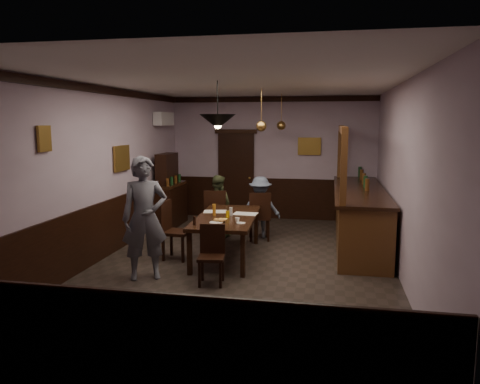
% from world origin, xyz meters
% --- Properties ---
extents(room, '(5.01, 8.01, 3.01)m').
position_xyz_m(room, '(0.00, 0.00, 1.50)').
color(room, '#2D2621').
rests_on(room, ground).
extents(dining_table, '(1.13, 2.25, 0.75)m').
position_xyz_m(dining_table, '(-0.35, 0.41, 0.69)').
color(dining_table, black).
rests_on(dining_table, ground).
extents(chair_far_left, '(0.51, 0.51, 1.02)m').
position_xyz_m(chair_far_left, '(-0.86, 1.65, 0.56)').
color(chair_far_left, black).
rests_on(chair_far_left, ground).
extents(chair_far_right, '(0.51, 0.51, 0.99)m').
position_xyz_m(chair_far_right, '(0.04, 1.70, 0.54)').
color(chair_far_right, black).
rests_on(chair_far_right, ground).
extents(chair_near, '(0.42, 0.42, 0.87)m').
position_xyz_m(chair_near, '(-0.27, -0.92, 0.48)').
color(chair_near, black).
rests_on(chair_near, ground).
extents(chair_side, '(0.47, 0.47, 1.03)m').
position_xyz_m(chair_side, '(-1.27, 0.16, 0.56)').
color(chair_side, black).
rests_on(chair_side, ground).
extents(person_standing, '(0.81, 0.71, 1.88)m').
position_xyz_m(person_standing, '(-1.32, -0.90, 0.94)').
color(person_standing, slate).
rests_on(person_standing, ground).
extents(person_seated_left, '(0.71, 0.60, 1.29)m').
position_xyz_m(person_seated_left, '(-0.89, 1.93, 0.64)').
color(person_seated_left, '#4C5533').
rests_on(person_seated_left, ground).
extents(person_seated_right, '(0.86, 0.54, 1.27)m').
position_xyz_m(person_seated_right, '(0.01, 1.98, 0.63)').
color(person_seated_right, slate).
rests_on(person_seated_right, ground).
extents(newspaper_left, '(0.47, 0.38, 0.01)m').
position_xyz_m(newspaper_left, '(-0.63, 0.74, 0.75)').
color(newspaper_left, silver).
rests_on(newspaper_left, dining_table).
extents(newspaper_right, '(0.43, 0.32, 0.01)m').
position_xyz_m(newspaper_right, '(-0.05, 0.64, 0.75)').
color(newspaper_right, silver).
rests_on(newspaper_right, dining_table).
extents(napkin, '(0.16, 0.16, 0.00)m').
position_xyz_m(napkin, '(-0.36, 0.12, 0.75)').
color(napkin, '#FFDA5D').
rests_on(napkin, dining_table).
extents(saucer, '(0.15, 0.15, 0.01)m').
position_xyz_m(saucer, '(0.01, -0.14, 0.76)').
color(saucer, white).
rests_on(saucer, dining_table).
extents(coffee_cup, '(0.08, 0.08, 0.07)m').
position_xyz_m(coffee_cup, '(-0.05, -0.11, 0.80)').
color(coffee_cup, white).
rests_on(coffee_cup, saucer).
extents(pastry_plate, '(0.22, 0.22, 0.01)m').
position_xyz_m(pastry_plate, '(-0.39, -0.19, 0.76)').
color(pastry_plate, white).
rests_on(pastry_plate, dining_table).
extents(pastry_ring_a, '(0.13, 0.13, 0.04)m').
position_xyz_m(pastry_ring_a, '(-0.39, -0.10, 0.79)').
color(pastry_ring_a, '#C68C47').
rests_on(pastry_ring_a, pastry_plate).
extents(pastry_ring_b, '(0.13, 0.13, 0.04)m').
position_xyz_m(pastry_ring_b, '(-0.31, -0.12, 0.79)').
color(pastry_ring_b, '#C68C47').
rests_on(pastry_ring_b, pastry_plate).
extents(soda_can, '(0.07, 0.07, 0.12)m').
position_xyz_m(soda_can, '(-0.30, 0.27, 0.81)').
color(soda_can, yellow).
rests_on(soda_can, dining_table).
extents(beer_glass, '(0.06, 0.06, 0.20)m').
position_xyz_m(beer_glass, '(-0.57, 0.42, 0.85)').
color(beer_glass, '#BF721E').
rests_on(beer_glass, dining_table).
extents(water_glass, '(0.06, 0.06, 0.15)m').
position_xyz_m(water_glass, '(-0.27, 0.43, 0.82)').
color(water_glass, silver).
rests_on(water_glass, dining_table).
extents(pepper_mill, '(0.04, 0.04, 0.14)m').
position_xyz_m(pepper_mill, '(-0.69, -0.40, 0.82)').
color(pepper_mill, black).
rests_on(pepper_mill, dining_table).
extents(sideboard, '(0.45, 1.27, 1.67)m').
position_xyz_m(sideboard, '(-2.21, 2.68, 0.67)').
color(sideboard, black).
rests_on(sideboard, ground).
extents(bar_counter, '(0.96, 4.11, 2.31)m').
position_xyz_m(bar_counter, '(1.99, 1.83, 0.58)').
color(bar_counter, '#512D15').
rests_on(bar_counter, ground).
extents(door_back, '(0.90, 0.06, 2.10)m').
position_xyz_m(door_back, '(-0.90, 3.95, 1.05)').
color(door_back, black).
rests_on(door_back, ground).
extents(ac_unit, '(0.20, 0.85, 0.30)m').
position_xyz_m(ac_unit, '(-2.38, 2.90, 2.45)').
color(ac_unit, white).
rests_on(ac_unit, ground).
extents(picture_left_small, '(0.04, 0.28, 0.36)m').
position_xyz_m(picture_left_small, '(-2.46, -1.60, 2.15)').
color(picture_left_small, olive).
rests_on(picture_left_small, ground).
extents(picture_left_large, '(0.04, 0.62, 0.48)m').
position_xyz_m(picture_left_large, '(-2.46, 0.80, 1.70)').
color(picture_left_large, olive).
rests_on(picture_left_large, ground).
extents(picture_back, '(0.55, 0.04, 0.42)m').
position_xyz_m(picture_back, '(0.90, 3.96, 1.80)').
color(picture_back, olive).
rests_on(picture_back, ground).
extents(pendant_iron, '(0.56, 0.56, 0.73)m').
position_xyz_m(pendant_iron, '(-0.30, -0.39, 2.38)').
color(pendant_iron, black).
rests_on(pendant_iron, ground).
extents(pendant_brass_mid, '(0.20, 0.20, 0.81)m').
position_xyz_m(pendant_brass_mid, '(0.10, 1.46, 2.30)').
color(pendant_brass_mid, '#BF8C3F').
rests_on(pendant_brass_mid, ground).
extents(pendant_brass_far, '(0.20, 0.20, 0.81)m').
position_xyz_m(pendant_brass_far, '(0.30, 3.15, 2.30)').
color(pendant_brass_far, '#BF8C3F').
rests_on(pendant_brass_far, ground).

